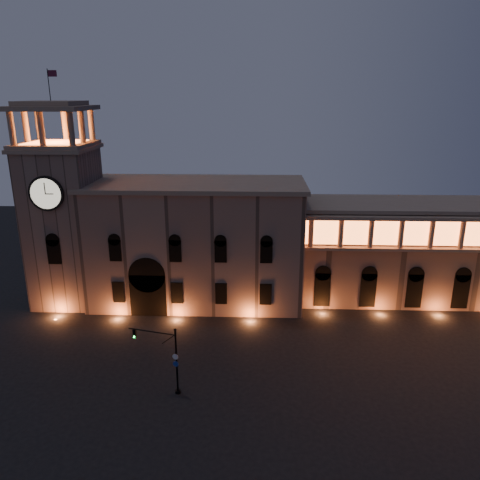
{
  "coord_description": "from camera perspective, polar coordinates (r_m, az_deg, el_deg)",
  "views": [
    {
      "loc": [
        6.69,
        -41.97,
        29.31
      ],
      "look_at": [
        4.55,
        16.0,
        11.11
      ],
      "focal_mm": 35.0,
      "sensor_mm": 36.0,
      "label": 1
    }
  ],
  "objects": [
    {
      "name": "ground",
      "position": [
        51.63,
        -5.98,
        -17.28
      ],
      "size": [
        160.0,
        160.0,
        0.0
      ],
      "primitive_type": "plane",
      "color": "black",
      "rests_on": "ground"
    },
    {
      "name": "government_building",
      "position": [
        67.69,
        -5.43,
        -0.33
      ],
      "size": [
        30.8,
        12.8,
        17.6
      ],
      "color": "#836555",
      "rests_on": "ground"
    },
    {
      "name": "clock_tower",
      "position": [
        70.6,
        -20.63,
        2.51
      ],
      "size": [
        9.8,
        9.8,
        32.4
      ],
      "color": "#836555",
      "rests_on": "ground"
    },
    {
      "name": "colonnade_wing",
      "position": [
        73.93,
        22.03,
        -1.19
      ],
      "size": [
        40.6,
        11.5,
        14.5
      ],
      "color": "#7E6050",
      "rests_on": "ground"
    },
    {
      "name": "traffic_light",
      "position": [
        49.01,
        -8.75,
        -14.07
      ],
      "size": [
        5.24,
        1.59,
        7.38
      ],
      "rotation": [
        0.0,
        0.0,
        -0.25
      ],
      "color": "black",
      "rests_on": "ground"
    }
  ]
}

